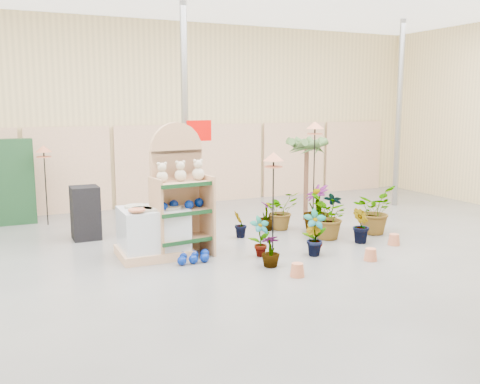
{
  "coord_description": "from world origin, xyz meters",
  "views": [
    {
      "loc": [
        -3.55,
        -6.82,
        2.53
      ],
      "look_at": [
        0.3,
        1.5,
        1.0
      ],
      "focal_mm": 40.0,
      "sensor_mm": 36.0,
      "label": 1
    }
  ],
  "objects_px": {
    "pallet_stack": "(153,232)",
    "bird_table_front": "(274,160)",
    "potted_plant_2": "(329,217)",
    "display_shelf": "(179,195)"
  },
  "relations": [
    {
      "from": "pallet_stack",
      "to": "potted_plant_2",
      "type": "xyz_separation_m",
      "value": [
        3.29,
        -0.3,
        0.02
      ]
    },
    {
      "from": "pallet_stack",
      "to": "bird_table_front",
      "type": "relative_size",
      "value": 0.68
    },
    {
      "from": "pallet_stack",
      "to": "potted_plant_2",
      "type": "relative_size",
      "value": 1.36
    },
    {
      "from": "pallet_stack",
      "to": "bird_table_front",
      "type": "xyz_separation_m",
      "value": [
        1.85,
        -0.76,
        1.2
      ]
    },
    {
      "from": "display_shelf",
      "to": "bird_table_front",
      "type": "bearing_deg",
      "value": -33.7
    },
    {
      "from": "bird_table_front",
      "to": "potted_plant_2",
      "type": "height_order",
      "value": "bird_table_front"
    },
    {
      "from": "pallet_stack",
      "to": "bird_table_front",
      "type": "bearing_deg",
      "value": -21.27
    },
    {
      "from": "display_shelf",
      "to": "potted_plant_2",
      "type": "xyz_separation_m",
      "value": [
        2.85,
        -0.24,
        -0.58
      ]
    },
    {
      "from": "pallet_stack",
      "to": "bird_table_front",
      "type": "distance_m",
      "value": 2.33
    },
    {
      "from": "pallet_stack",
      "to": "potted_plant_2",
      "type": "bearing_deg",
      "value": -4.05
    }
  ]
}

